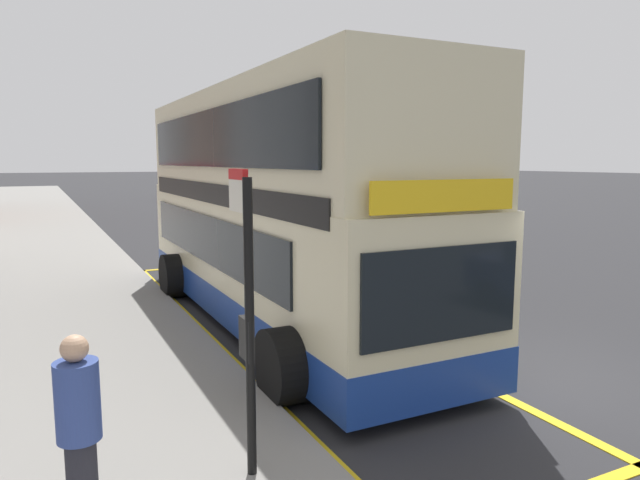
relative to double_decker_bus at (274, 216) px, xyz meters
name	(u,v)px	position (x,y,z in m)	size (l,w,h in m)	color
ground_plane	(150,210)	(2.46, 27.34, -2.06)	(260.00, 260.00, 0.00)	#28282B
pavement_near	(27,213)	(-4.54, 27.34, -1.99)	(6.00, 76.00, 0.14)	gray
double_decker_bus	(274,216)	(0.00, 0.00, 0.00)	(3.19, 10.24, 4.40)	beige
bus_bay_markings	(275,323)	(-0.07, -0.19, -2.06)	(2.96, 13.28, 0.01)	gold
bus_stop_sign	(247,300)	(-2.37, -5.22, -0.25)	(0.09, 0.51, 2.89)	black
parked_car_maroon_across	(184,189)	(7.13, 37.68, -1.26)	(2.09, 4.20, 1.62)	maroon
parked_car_maroon_far	(233,206)	(4.97, 17.97, -1.26)	(2.09, 4.20, 1.62)	maroon
parked_car_maroon_behind	(314,222)	(5.31, 9.19, -1.26)	(2.09, 4.20, 1.62)	maroon
pedestrian_waiting_near_sign	(79,428)	(-3.88, -5.54, -1.03)	(0.34, 0.34, 1.64)	#26262D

